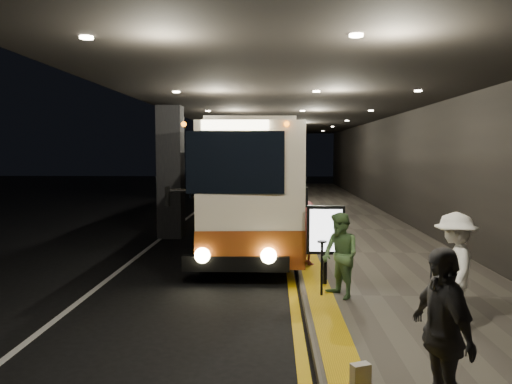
{
  "coord_description": "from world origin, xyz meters",
  "views": [
    {
      "loc": [
        1.95,
        -12.56,
        2.9
      ],
      "look_at": [
        1.43,
        2.06,
        1.7
      ],
      "focal_mm": 35.0,
      "sensor_mm": 36.0,
      "label": 1
    }
  ],
  "objects": [
    {
      "name": "coach_third",
      "position": [
        0.8,
        30.93,
        1.93
      ],
      "size": [
        3.15,
        12.85,
        4.01
      ],
      "rotation": [
        0.0,
        0.0,
        0.04
      ],
      "color": "beige",
      "rests_on": "ground"
    },
    {
      "name": "ground",
      "position": [
        0.0,
        0.0,
        0.0
      ],
      "size": [
        90.0,
        90.0,
        0.0
      ],
      "primitive_type": "plane",
      "color": "black"
    },
    {
      "name": "sidewalk",
      "position": [
        4.75,
        5.0,
        0.07
      ],
      "size": [
        4.5,
        50.0,
        0.15
      ],
      "primitive_type": "cube",
      "color": "#514C44",
      "rests_on": "ground"
    },
    {
      "name": "support_columns",
      "position": [
        -1.5,
        4.0,
        2.2
      ],
      "size": [
        0.8,
        24.8,
        4.4
      ],
      "color": "black",
      "rests_on": "ground"
    },
    {
      "name": "bag_plain",
      "position": [
        2.97,
        -6.9,
        0.29
      ],
      "size": [
        0.25,
        0.2,
        0.28
      ],
      "primitive_type": "cube",
      "rotation": [
        0.0,
        0.0,
        0.39
      ],
      "color": "#BEB4B2",
      "rests_on": "sidewalk"
    },
    {
      "name": "passenger_waiting_white",
      "position": [
        4.84,
        -4.64,
        1.04
      ],
      "size": [
        0.81,
        1.25,
        1.78
      ],
      "primitive_type": "imported",
      "rotation": [
        0.0,
        0.0,
        -1.83
      ],
      "color": "white",
      "rests_on": "sidewalk"
    },
    {
      "name": "passenger_waiting_grey",
      "position": [
        3.66,
        -7.58,
        1.05
      ],
      "size": [
        0.75,
        1.14,
        1.8
      ],
      "primitive_type": "imported",
      "rotation": [
        0.0,
        0.0,
        -1.36
      ],
      "color": "#49484D",
      "rests_on": "sidewalk"
    },
    {
      "name": "tactile_strip",
      "position": [
        2.85,
        5.0,
        0.16
      ],
      "size": [
        0.5,
        50.0,
        0.01
      ],
      "primitive_type": "cube",
      "color": "gold",
      "rests_on": "sidewalk"
    },
    {
      "name": "coach_main",
      "position": [
        1.14,
        3.42,
        1.71
      ],
      "size": [
        2.97,
        11.5,
        3.55
      ],
      "rotation": [
        0.0,
        0.0,
        0.05
      ],
      "color": "beige",
      "rests_on": "ground"
    },
    {
      "name": "stanchion_post",
      "position": [
        2.87,
        -3.21,
        0.67
      ],
      "size": [
        0.05,
        0.05,
        1.04
      ],
      "primitive_type": "cylinder",
      "color": "black",
      "rests_on": "sidewalk"
    },
    {
      "name": "bag_polka",
      "position": [
        4.36,
        -5.37,
        0.31
      ],
      "size": [
        0.29,
        0.2,
        0.33
      ],
      "primitive_type": "cube",
      "rotation": [
        0.0,
        0.0,
        -0.33
      ],
      "color": "black",
      "rests_on": "sidewalk"
    },
    {
      "name": "kerb_stripe_yellow",
      "position": [
        2.35,
        5.0,
        0.01
      ],
      "size": [
        0.18,
        50.0,
        0.01
      ],
      "primitive_type": "cube",
      "color": "gold",
      "rests_on": "ground"
    },
    {
      "name": "passenger_boarding",
      "position": [
        2.8,
        -0.52,
        0.92
      ],
      "size": [
        0.52,
        0.65,
        1.54
      ],
      "primitive_type": "imported",
      "rotation": [
        0.0,
        0.0,
        1.87
      ],
      "color": "#AC5056",
      "rests_on": "sidewalk"
    },
    {
      "name": "info_sign",
      "position": [
        3.02,
        -2.4,
        1.25
      ],
      "size": [
        0.77,
        0.13,
        1.64
      ],
      "rotation": [
        0.0,
        0.0,
        -0.02
      ],
      "color": "black",
      "rests_on": "sidewalk"
    },
    {
      "name": "canopy",
      "position": [
        2.5,
        5.0,
        4.6
      ],
      "size": [
        9.0,
        50.0,
        0.4
      ],
      "primitive_type": "cube",
      "color": "black",
      "rests_on": "support_columns"
    },
    {
      "name": "passenger_waiting_green",
      "position": [
        3.2,
        -3.31,
        0.95
      ],
      "size": [
        0.8,
        0.92,
        1.61
      ],
      "primitive_type": "imported",
      "rotation": [
        0.0,
        0.0,
        -1.07
      ],
      "color": "#4B6E3D",
      "rests_on": "sidewalk"
    },
    {
      "name": "coach_second",
      "position": [
        1.01,
        16.84,
        1.65
      ],
      "size": [
        2.84,
        11.07,
        3.44
      ],
      "rotation": [
        0.0,
        0.0,
        -0.05
      ],
      "color": "beige",
      "rests_on": "ground"
    },
    {
      "name": "terminal_wall",
      "position": [
        7.0,
        5.0,
        3.0
      ],
      "size": [
        0.1,
        50.0,
        6.0
      ],
      "primitive_type": "cube",
      "color": "black",
      "rests_on": "ground"
    },
    {
      "name": "lane_line_white",
      "position": [
        -1.8,
        5.0,
        0.01
      ],
      "size": [
        0.12,
        50.0,
        0.01
      ],
      "primitive_type": "cube",
      "color": "silver",
      "rests_on": "ground"
    }
  ]
}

